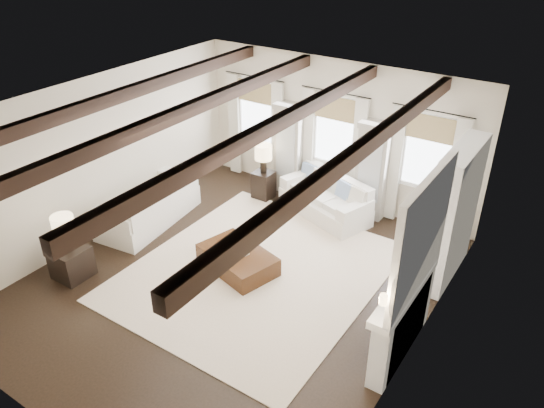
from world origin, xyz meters
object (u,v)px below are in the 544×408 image
Objects in this scene: sofa_left at (151,205)px; ottoman at (238,260)px; side_table_front at (72,262)px; side_table_back at (264,185)px; sofa_back at (327,199)px.

ottoman is (2.51, -0.33, -0.22)m from sofa_left.
side_table_back reaches higher than side_table_front.
side_table_front reaches higher than ottoman.
sofa_back is 3.75m from sofa_left.
ottoman is at bearing -98.39° from sofa_back.
sofa_left is at bearing 93.98° from side_table_front.
sofa_back is 1.57× the size of ottoman.
side_table_front is at bearing -86.02° from sofa_left.
sofa_left is at bearing -140.84° from sofa_back.
sofa_back is at bearing 58.67° from side_table_front.
side_table_front is (-2.36, -1.83, 0.11)m from ottoman.
ottoman is 2.22× the size of side_table_back.
side_table_back is at bearing 74.79° from side_table_front.
side_table_back is (1.19, 4.38, 0.03)m from side_table_front.
sofa_back is at bearing 97.10° from ottoman.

